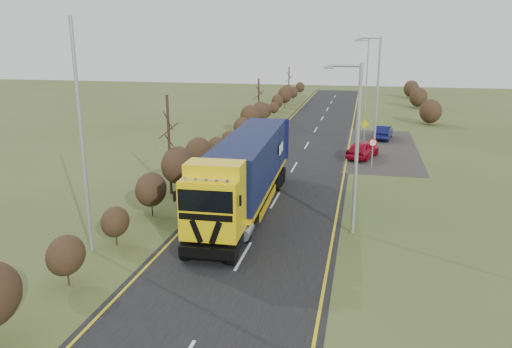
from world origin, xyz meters
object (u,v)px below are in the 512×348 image
object	(u,v)px
speed_sign	(373,148)
lorry	(246,170)
car_red_hatchback	(363,149)
car_blue_sedan	(383,132)
streetlight_near	(355,143)

from	to	relation	value
speed_sign	lorry	bearing A→B (deg)	-121.30
car_red_hatchback	car_blue_sedan	bearing A→B (deg)	-83.78
car_red_hatchback	car_blue_sedan	distance (m)	8.56
car_blue_sedan	speed_sign	bearing A→B (deg)	92.97
lorry	streetlight_near	size ratio (longest dim) A/B	1.83
car_red_hatchback	car_blue_sedan	world-z (taller)	car_red_hatchback
car_blue_sedan	streetlight_near	world-z (taller)	streetlight_near
lorry	car_red_hatchback	size ratio (longest dim) A/B	3.62
lorry	car_blue_sedan	bearing A→B (deg)	68.59
lorry	car_red_hatchback	bearing A→B (deg)	64.68
car_blue_sedan	streetlight_near	size ratio (longest dim) A/B	0.48
car_blue_sedan	speed_sign	xyz separation A→B (m)	(-1.14, -11.31, 0.86)
speed_sign	car_red_hatchback	bearing A→B (deg)	103.32
car_blue_sedan	speed_sign	size ratio (longest dim) A/B	1.80
speed_sign	car_blue_sedan	bearing A→B (deg)	84.23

